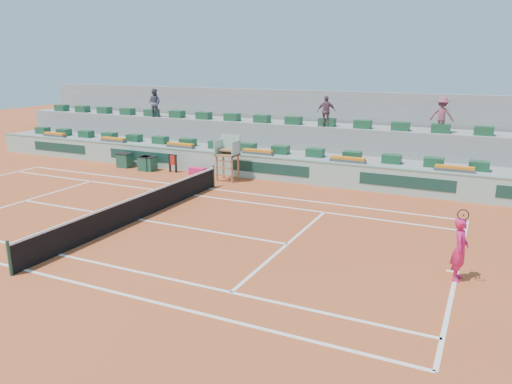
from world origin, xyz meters
TOP-DOWN VIEW (x-y plane):
  - ground at (0.00, 0.00)m, footprint 90.00×90.00m
  - seating_tier_lower at (0.00, 10.70)m, footprint 36.00×4.00m
  - seating_tier_upper at (0.00, 12.30)m, footprint 36.00×2.40m
  - stadium_back_wall at (0.00, 13.90)m, footprint 36.00×0.40m
  - player_bag at (-2.12, 7.81)m, footprint 0.94×0.42m
  - spectator_left at (-7.56, 11.46)m, footprint 1.00×0.85m
  - spectator_mid at (4.02, 11.42)m, footprint 1.07×0.70m
  - spectator_right at (9.98, 11.75)m, footprint 1.16×0.67m
  - court_lines at (0.00, 0.00)m, footprint 23.89×11.09m
  - tennis_net at (0.00, 0.00)m, footprint 0.10×11.97m
  - advertising_hoarding at (0.02, 8.50)m, footprint 36.00×0.34m
  - umpire_chair at (0.00, 7.50)m, footprint 1.10×0.90m
  - seat_row_lower at (0.00, 9.80)m, footprint 32.90×0.60m
  - seat_row_upper at (0.00, 11.70)m, footprint 32.90×0.60m
  - flower_planters at (-1.50, 9.00)m, footprint 26.80×0.36m
  - drink_cooler_a at (-5.29, 7.60)m, footprint 0.82×0.71m
  - drink_cooler_b at (-5.48, 7.48)m, footprint 0.67×0.58m
  - drink_cooler_c at (-7.15, 7.76)m, footprint 0.83×0.72m
  - towel_rack at (-3.76, 7.82)m, footprint 0.58×0.10m
  - tennis_player at (11.93, -0.54)m, footprint 0.49×0.92m

SIDE VIEW (x-z plane):
  - ground at x=0.00m, z-range 0.00..0.00m
  - court_lines at x=0.00m, z-range 0.00..0.01m
  - player_bag at x=-2.12m, z-range 0.00..0.42m
  - drink_cooler_a at x=-5.29m, z-range 0.00..0.84m
  - drink_cooler_b at x=-5.48m, z-range 0.00..0.84m
  - drink_cooler_c at x=-7.15m, z-range 0.00..0.84m
  - tennis_net at x=0.00m, z-range -0.02..1.08m
  - seating_tier_lower at x=0.00m, z-range 0.00..1.20m
  - towel_rack at x=-3.76m, z-range 0.09..1.12m
  - advertising_hoarding at x=0.02m, z-range 0.00..1.26m
  - tennis_player at x=11.93m, z-range -0.19..2.08m
  - seating_tier_upper at x=0.00m, z-range 0.00..2.60m
  - flower_planters at x=-1.50m, z-range 1.19..1.47m
  - seat_row_lower at x=0.00m, z-range 1.20..1.64m
  - umpire_chair at x=0.00m, z-range 0.34..2.74m
  - stadium_back_wall at x=0.00m, z-range 0.00..4.40m
  - seat_row_upper at x=0.00m, z-range 2.60..3.04m
  - spectator_mid at x=4.02m, z-range 2.60..4.30m
  - spectator_right at x=9.98m, z-range 2.60..4.39m
  - spectator_left at x=-7.56m, z-range 2.60..4.40m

